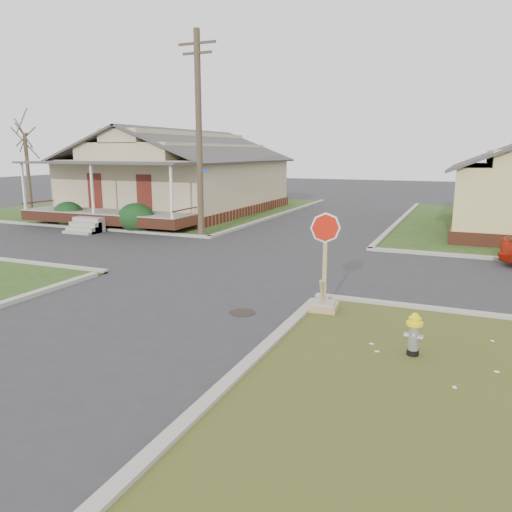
% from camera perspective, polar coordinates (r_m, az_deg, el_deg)
% --- Properties ---
extents(ground, '(120.00, 120.00, 0.00)m').
position_cam_1_polar(ground, '(13.64, -9.14, -4.67)').
color(ground, '#2D2D30').
rests_on(ground, ground).
extents(verge_far_left, '(19.00, 19.00, 0.05)m').
position_cam_1_polar(verge_far_left, '(35.49, -11.53, 5.42)').
color(verge_far_left, '#243F16').
rests_on(verge_far_left, ground).
extents(curbs, '(80.00, 40.00, 0.12)m').
position_cam_1_polar(curbs, '(17.93, -0.64, -0.54)').
color(curbs, '#A29E92').
rests_on(curbs, ground).
extents(manhole, '(0.64, 0.64, 0.01)m').
position_cam_1_polar(manhole, '(12.21, -1.57, -6.47)').
color(manhole, black).
rests_on(manhole, ground).
extents(corner_house, '(10.10, 15.50, 5.30)m').
position_cam_1_polar(corner_house, '(32.58, -8.61, 8.95)').
color(corner_house, brown).
rests_on(corner_house, ground).
extents(utility_pole, '(1.80, 0.28, 9.00)m').
position_cam_1_polar(utility_pole, '(22.90, -6.54, 13.81)').
color(utility_pole, '#473629').
rests_on(utility_pole, ground).
extents(tree_far_left, '(0.22, 0.22, 4.90)m').
position_cam_1_polar(tree_far_left, '(34.06, -24.59, 8.52)').
color(tree_far_left, '#473629').
rests_on(tree_far_left, verge_far_left).
extents(fire_hydrant, '(0.31, 0.31, 0.84)m').
position_cam_1_polar(fire_hydrant, '(9.97, 17.62, -8.27)').
color(fire_hydrant, black).
rests_on(fire_hydrant, ground).
extents(stop_sign, '(0.68, 0.66, 2.40)m').
position_cam_1_polar(stop_sign, '(12.22, 7.78, -3.82)').
color(stop_sign, '#A28858').
rests_on(stop_sign, ground).
extents(hedge_left, '(1.56, 1.28, 1.19)m').
position_cam_1_polar(hedge_left, '(27.98, -20.63, 4.52)').
color(hedge_left, '#153B16').
rests_on(hedge_left, verge_far_left).
extents(hedge_right, '(1.65, 1.35, 1.26)m').
position_cam_1_polar(hedge_right, '(25.09, -13.52, 4.27)').
color(hedge_right, '#153B16').
rests_on(hedge_right, verge_far_left).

